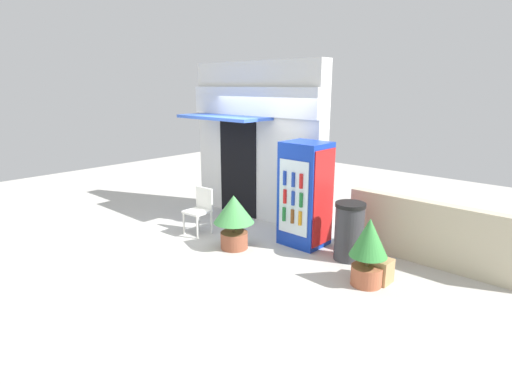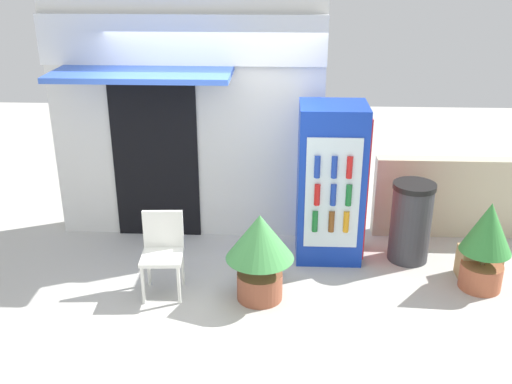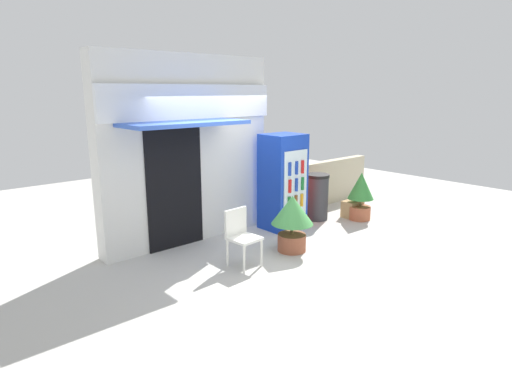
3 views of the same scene
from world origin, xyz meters
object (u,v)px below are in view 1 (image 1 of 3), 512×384
Objects in this scene: plastic_chair at (200,207)px; drink_cooler at (305,194)px; potted_plant_near_shop at (234,216)px; potted_plant_curbside at (368,247)px; trash_bin at (349,231)px; cardboard_box at (376,269)px.

drink_cooler is at bearing 26.15° from plastic_chair.
potted_plant_near_shop is 2.35m from potted_plant_curbside.
potted_plant_near_shop is at bearing -151.59° from trash_bin.
cardboard_box is at bearing -16.06° from drink_cooler.
drink_cooler reaches higher than potted_plant_near_shop.
trash_bin reaches higher than cardboard_box.
drink_cooler is 1.92× the size of trash_bin.
trash_bin is (-0.65, 0.60, -0.09)m from potted_plant_curbside.
cardboard_box is (0.68, -0.40, -0.30)m from trash_bin.
trash_bin reaches higher than potted_plant_near_shop.
plastic_chair is 2.00× the size of cardboard_box.
drink_cooler reaches higher than plastic_chair.
drink_cooler is 1.93× the size of potted_plant_near_shop.
potted_plant_near_shop is 2.17× the size of cardboard_box.
potted_plant_curbside reaches higher than plastic_chair.
drink_cooler is at bearing 156.87° from potted_plant_curbside.
trash_bin is at bearing 16.65° from plastic_chair.
drink_cooler is 1.85× the size of potted_plant_curbside.
trash_bin is (0.92, -0.06, -0.43)m from drink_cooler.
trash_bin reaches higher than plastic_chair.
plastic_chair is at bearing -173.11° from cardboard_box.
potted_plant_near_shop reaches higher than cardboard_box.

